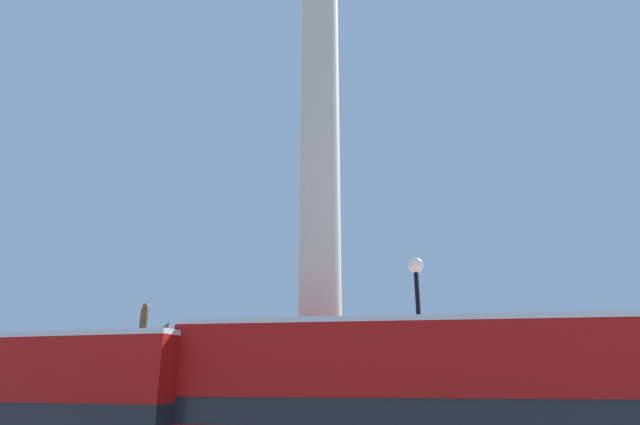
{
  "coord_description": "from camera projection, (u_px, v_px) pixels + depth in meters",
  "views": [
    {
      "loc": [
        3.37,
        -17.13,
        3.16
      ],
      "look_at": [
        0.0,
        0.0,
        8.94
      ],
      "focal_mm": 28.0,
      "sensor_mm": 36.0,
      "label": 1
    }
  ],
  "objects": [
    {
      "name": "monument_column",
      "position": [
        320.0,
        259.0,
        17.84
      ],
      "size": [
        5.35,
        5.35,
        23.94
      ],
      "color": "#BCB29E",
      "rests_on": "ground_plane"
    },
    {
      "name": "bus_c",
      "position": [
        435.0,
        412.0,
        10.96
      ],
      "size": [
        11.46,
        3.1,
        4.42
      ],
      "rotation": [
        0.0,
        0.0,
        0.04
      ],
      "color": "#A80F0C",
      "rests_on": "ground_plane"
    },
    {
      "name": "equestrian_statue",
      "position": [
        135.0,
        406.0,
        21.97
      ],
      "size": [
        3.16,
        2.32,
        6.47
      ],
      "rotation": [
        0.0,
        0.0,
        0.04
      ],
      "color": "#BCB29E",
      "rests_on": "ground_plane"
    },
    {
      "name": "street_lamp",
      "position": [
        420.0,
        344.0,
        14.82
      ],
      "size": [
        0.48,
        0.48,
        6.73
      ],
      "color": "black",
      "rests_on": "ground_plane"
    }
  ]
}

